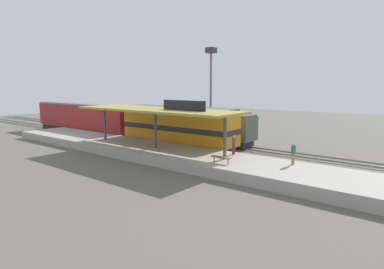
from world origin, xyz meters
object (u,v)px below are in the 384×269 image
Objects in this scene: freight_car at (207,127)px; person_waiting at (234,144)px; platform_bench at (221,157)px; passenger_carriage_single at (84,118)px; person_walking at (293,152)px; light_mast at (211,74)px; locomotive at (177,127)px.

freight_car is 7.02× the size of person_waiting.
freight_car is at bearing 40.37° from platform_bench.
passenger_carriage_single reaches higher than person_walking.
person_waiting is (3.34, 0.91, 0.51)m from platform_bench.
person_walking is at bearing -124.98° from light_mast.
light_mast is 6.84× the size of person_waiting.
light_mast is 15.85m from person_waiting.
person_walking is (-3.01, -14.40, -0.56)m from locomotive.
light_mast reaches higher than person_waiting.
passenger_carriage_single reaches higher than freight_car.
passenger_carriage_single is at bearing 77.82° from platform_bench.
platform_bench is at bearing 123.10° from person_walking.
platform_bench is 0.14× the size of freight_car.
person_waiting is at bearing -95.66° from passenger_carriage_single.
light_mast is at bearing 38.18° from platform_bench.
passenger_carriage_single is at bearing 84.34° from person_waiting.
person_waiting reaches higher than platform_bench.
platform_bench is 3.50m from person_waiting.
platform_bench is at bearing -102.18° from passenger_carriage_single.
platform_bench is 11.55m from locomotive.
platform_bench is 0.99× the size of person_walking.
person_walking is (-3.01, -32.40, -0.46)m from passenger_carriage_single.
locomotive is 14.72m from person_walking.
freight_car reaches higher than person_walking.
light_mast reaches higher than freight_car.
light_mast is at bearing 55.02° from person_walking.
freight_car is 15.59m from person_walking.
light_mast is at bearing 7.62° from locomotive.
light_mast is at bearing 43.52° from person_waiting.
person_walking is (-10.81, -15.44, -6.54)m from light_mast.
passenger_carriage_single is 27.03m from person_waiting.
locomotive is at bearing 78.21° from person_walking.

